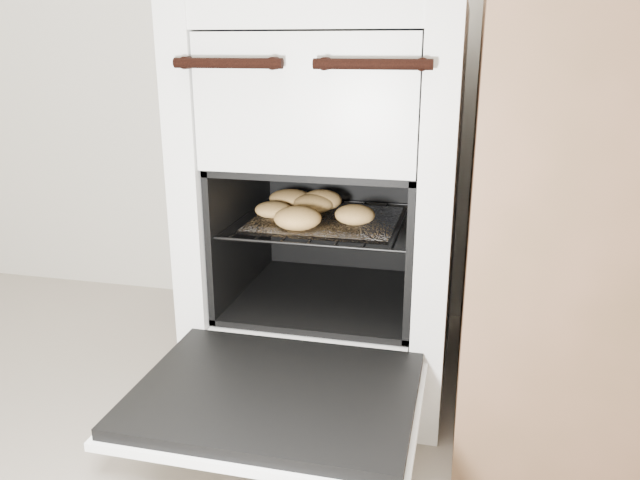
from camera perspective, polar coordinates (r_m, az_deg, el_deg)
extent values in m
cube|color=white|center=(1.42, 1.35, 3.76)|extent=(0.54, 0.58, 0.83)
cylinder|color=black|center=(1.13, -8.45, 15.70)|extent=(0.20, 0.02, 0.02)
cylinder|color=black|center=(1.06, 4.79, 15.73)|extent=(0.20, 0.02, 0.02)
cube|color=black|center=(1.09, -4.07, -13.77)|extent=(0.47, 0.36, 0.02)
cube|color=white|center=(1.10, -4.06, -14.49)|extent=(0.49, 0.38, 0.01)
cylinder|color=black|center=(1.42, -6.95, 2.29)|extent=(0.01, 0.38, 0.01)
cylinder|color=black|center=(1.34, 8.82, 1.28)|extent=(0.01, 0.38, 0.01)
cylinder|color=black|center=(1.20, -1.20, -0.43)|extent=(0.39, 0.01, 0.01)
cylinder|color=black|center=(1.53, 2.19, 3.58)|extent=(0.39, 0.01, 0.01)
cylinder|color=black|center=(1.41, -5.75, 2.22)|extent=(0.01, 0.36, 0.01)
cylinder|color=black|center=(1.39, -3.64, 2.09)|extent=(0.01, 0.36, 0.01)
cylinder|color=black|center=(1.38, -1.49, 1.96)|extent=(0.01, 0.36, 0.01)
cylinder|color=black|center=(1.36, 0.70, 1.82)|extent=(0.01, 0.36, 0.01)
cylinder|color=black|center=(1.35, 2.93, 1.68)|extent=(0.01, 0.36, 0.01)
cylinder|color=black|center=(1.34, 5.19, 1.53)|extent=(0.01, 0.36, 0.01)
cylinder|color=black|center=(1.34, 7.48, 1.37)|extent=(0.01, 0.36, 0.01)
cube|color=silver|center=(1.34, 0.53, 1.84)|extent=(0.31, 0.27, 0.01)
ellipsoid|color=#E4A65B|center=(1.35, -4.29, 2.80)|extent=(0.11, 0.11, 0.03)
ellipsoid|color=#E4A65B|center=(1.30, 3.21, 2.34)|extent=(0.12, 0.12, 0.04)
ellipsoid|color=#E4A65B|center=(1.41, 0.18, 3.69)|extent=(0.10, 0.10, 0.05)
ellipsoid|color=#E4A65B|center=(1.44, -2.73, 3.85)|extent=(0.14, 0.14, 0.04)
ellipsoid|color=#E4A65B|center=(1.39, -0.58, 3.36)|extent=(0.13, 0.13, 0.04)
ellipsoid|color=#E4A65B|center=(1.26, -2.06, 2.02)|extent=(0.13, 0.13, 0.05)
ellipsoid|color=#E4A65B|center=(1.43, -0.42, 3.63)|extent=(0.12, 0.12, 0.03)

